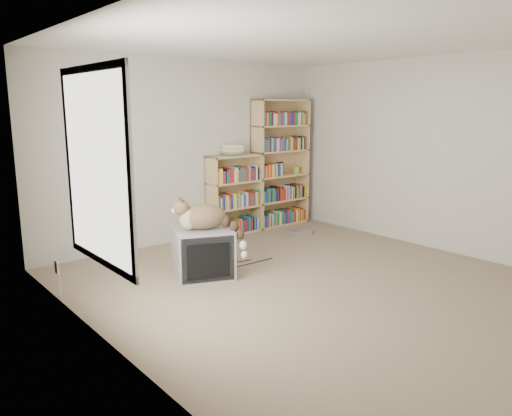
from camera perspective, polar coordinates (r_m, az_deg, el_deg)
floor at (r=5.39m, az=6.98°, el=-8.75°), size 4.50×5.00×0.01m
wall_back at (r=7.04m, az=-7.73°, el=6.43°), size 4.50×0.02×2.50m
wall_left at (r=3.80m, az=-16.69°, el=1.86°), size 0.02×5.00×2.50m
wall_right at (r=6.90m, az=20.33°, el=5.73°), size 0.02×5.00×2.50m
ceiling at (r=5.10m, az=7.70°, el=18.65°), size 4.50×5.00×0.02m
window at (r=3.97m, az=-17.79°, el=4.37°), size 0.02×1.22×1.52m
crt_tv at (r=5.58m, az=-6.11°, el=-5.10°), size 0.78×0.75×0.54m
cat at (r=5.46m, az=-5.41°, el=-1.42°), size 0.70×0.74×0.61m
bookcase_tall at (r=7.91m, az=2.73°, el=4.73°), size 0.99×0.30×1.97m
bookcase_short at (r=7.40m, az=-2.55°, el=1.15°), size 0.85×0.30×1.17m
book_stack at (r=7.26m, az=-2.74°, el=6.62°), size 0.22×0.29×0.15m
green_mug at (r=8.14m, az=4.59°, el=4.38°), size 0.10×0.10×0.11m
framed_print at (r=8.03m, az=2.76°, el=4.60°), size 0.14×0.05×0.19m
dvd_player at (r=7.41m, az=4.98°, el=-2.80°), size 0.35×0.28×0.07m
wall_outlet at (r=5.27m, az=-21.84°, el=-6.30°), size 0.01×0.08×0.13m
floor_cables at (r=6.16m, az=-1.94°, el=-6.03°), size 1.20×0.70×0.01m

